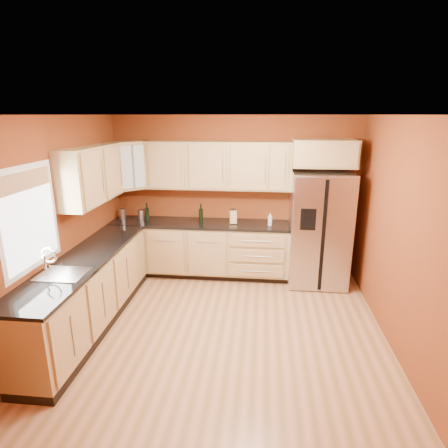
# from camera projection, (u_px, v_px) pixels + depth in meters

# --- Properties ---
(floor) EXTENTS (4.00, 4.00, 0.00)m
(floor) POSITION_uv_depth(u_px,v_px,m) (221.00, 332.00, 4.66)
(floor) COLOR olive
(floor) RESTS_ON ground
(ceiling) EXTENTS (4.00, 4.00, 0.00)m
(ceiling) POSITION_uv_depth(u_px,v_px,m) (221.00, 115.00, 3.93)
(ceiling) COLOR white
(ceiling) RESTS_ON wall_back
(wall_back) EXTENTS (4.00, 0.04, 2.60)m
(wall_back) POSITION_uv_depth(u_px,v_px,m) (235.00, 196.00, 6.20)
(wall_back) COLOR maroon
(wall_back) RESTS_ON floor
(wall_front) EXTENTS (4.00, 0.04, 2.60)m
(wall_front) POSITION_uv_depth(u_px,v_px,m) (186.00, 327.00, 2.38)
(wall_front) COLOR maroon
(wall_front) RESTS_ON floor
(wall_left) EXTENTS (0.04, 4.00, 2.60)m
(wall_left) POSITION_uv_depth(u_px,v_px,m) (56.00, 227.00, 4.49)
(wall_left) COLOR maroon
(wall_left) RESTS_ON floor
(wall_right) EXTENTS (0.04, 4.00, 2.60)m
(wall_right) POSITION_uv_depth(u_px,v_px,m) (402.00, 238.00, 4.09)
(wall_right) COLOR maroon
(wall_right) RESTS_ON floor
(base_cabinets_back) EXTENTS (2.90, 0.60, 0.88)m
(base_cabinets_back) POSITION_uv_depth(u_px,v_px,m) (200.00, 250.00, 6.21)
(base_cabinets_back) COLOR #A27E4E
(base_cabinets_back) RESTS_ON floor
(base_cabinets_left) EXTENTS (0.60, 2.80, 0.88)m
(base_cabinets_left) POSITION_uv_depth(u_px,v_px,m) (87.00, 293.00, 4.71)
(base_cabinets_left) COLOR #A27E4E
(base_cabinets_left) RESTS_ON floor
(countertop_back) EXTENTS (2.90, 0.62, 0.04)m
(countertop_back) POSITION_uv_depth(u_px,v_px,m) (199.00, 223.00, 6.07)
(countertop_back) COLOR black
(countertop_back) RESTS_ON base_cabinets_back
(countertop_left) EXTENTS (0.62, 2.80, 0.04)m
(countertop_left) POSITION_uv_depth(u_px,v_px,m) (84.00, 259.00, 4.58)
(countertop_left) COLOR black
(countertop_left) RESTS_ON base_cabinets_left
(upper_cabinets_back) EXTENTS (2.30, 0.33, 0.75)m
(upper_cabinets_back) POSITION_uv_depth(u_px,v_px,m) (218.00, 166.00, 5.92)
(upper_cabinets_back) COLOR #A27E4E
(upper_cabinets_back) RESTS_ON wall_back
(upper_cabinets_left) EXTENTS (0.33, 1.35, 0.75)m
(upper_cabinets_left) POSITION_uv_depth(u_px,v_px,m) (91.00, 175.00, 5.02)
(upper_cabinets_left) COLOR #A27E4E
(upper_cabinets_left) RESTS_ON wall_left
(corner_upper_cabinet) EXTENTS (0.67, 0.67, 0.75)m
(corner_upper_cabinet) POSITION_uv_depth(u_px,v_px,m) (128.00, 166.00, 5.91)
(corner_upper_cabinet) COLOR #A27E4E
(corner_upper_cabinet) RESTS_ON wall_back
(over_fridge_cabinet) EXTENTS (0.92, 0.60, 0.40)m
(over_fridge_cabinet) POSITION_uv_depth(u_px,v_px,m) (324.00, 153.00, 5.57)
(over_fridge_cabinet) COLOR #A27E4E
(over_fridge_cabinet) RESTS_ON wall_back
(refrigerator) EXTENTS (0.90, 0.75, 1.78)m
(refrigerator) POSITION_uv_depth(u_px,v_px,m) (319.00, 229.00, 5.82)
(refrigerator) COLOR #A7A7AC
(refrigerator) RESTS_ON floor
(window) EXTENTS (0.03, 0.90, 1.00)m
(window) POSITION_uv_depth(u_px,v_px,m) (29.00, 218.00, 3.94)
(window) COLOR white
(window) RESTS_ON wall_left
(sink_faucet) EXTENTS (0.50, 0.42, 0.30)m
(sink_faucet) POSITION_uv_depth(u_px,v_px,m) (61.00, 262.00, 4.05)
(sink_faucet) COLOR white
(sink_faucet) RESTS_ON countertop_left
(canister_left) EXTENTS (0.15, 0.15, 0.18)m
(canister_left) POSITION_uv_depth(u_px,v_px,m) (123.00, 214.00, 6.22)
(canister_left) COLOR #A7A7AC
(canister_left) RESTS_ON countertop_back
(canister_right) EXTENTS (0.14, 0.14, 0.18)m
(canister_right) POSITION_uv_depth(u_px,v_px,m) (141.00, 215.00, 6.14)
(canister_right) COLOR #A7A7AC
(canister_right) RESTS_ON countertop_back
(wine_bottle_a) EXTENTS (0.09, 0.09, 0.30)m
(wine_bottle_a) POSITION_uv_depth(u_px,v_px,m) (201.00, 213.00, 6.04)
(wine_bottle_a) COLOR black
(wine_bottle_a) RESTS_ON countertop_back
(wine_bottle_b) EXTENTS (0.08, 0.08, 0.30)m
(wine_bottle_b) POSITION_uv_depth(u_px,v_px,m) (147.00, 212.00, 6.12)
(wine_bottle_b) COLOR black
(wine_bottle_b) RESTS_ON countertop_back
(knife_block) EXTENTS (0.12, 0.11, 0.21)m
(knife_block) POSITION_uv_depth(u_px,v_px,m) (233.00, 217.00, 5.98)
(knife_block) COLOR tan
(knife_block) RESTS_ON countertop_back
(soap_dispenser) EXTENTS (0.07, 0.07, 0.20)m
(soap_dispenser) POSITION_uv_depth(u_px,v_px,m) (270.00, 219.00, 5.87)
(soap_dispenser) COLOR silver
(soap_dispenser) RESTS_ON countertop_back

